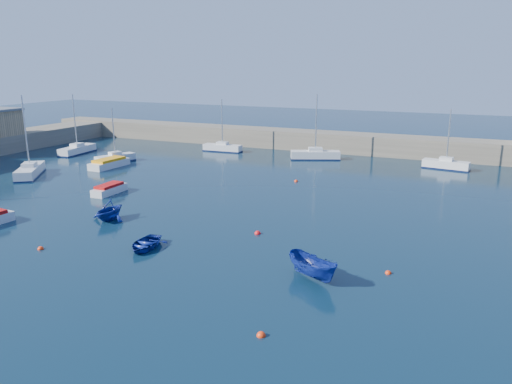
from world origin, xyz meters
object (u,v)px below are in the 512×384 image
at_px(sailboat_4, 77,150).
at_px(motorboat_2, 109,163).
at_px(dinghy_left, 109,210).
at_px(sailboat_5, 222,148).
at_px(dinghy_center, 145,244).
at_px(motorboat_1, 109,189).
at_px(sailboat_3, 115,158).
at_px(sailboat_6, 315,155).
at_px(sailboat_7, 446,164).
at_px(dinghy_right, 313,268).
at_px(sailboat_2, 30,171).

relative_size(sailboat_4, motorboat_2, 1.50).
bearing_deg(motorboat_2, dinghy_left, -47.63).
height_order(sailboat_5, dinghy_center, sailboat_5).
bearing_deg(motorboat_1, sailboat_5, 91.54).
height_order(motorboat_2, dinghy_center, motorboat_2).
distance_m(sailboat_3, sailboat_6, 25.52).
height_order(sailboat_7, dinghy_right, sailboat_7).
height_order(motorboat_1, motorboat_2, motorboat_2).
distance_m(sailboat_2, dinghy_right, 39.33).
relative_size(dinghy_left, dinghy_right, 0.85).
bearing_deg(dinghy_right, sailboat_7, 22.00).
relative_size(dinghy_center, dinghy_right, 0.87).
bearing_deg(sailboat_5, dinghy_right, -148.33).
height_order(sailboat_3, dinghy_center, sailboat_3).
xyz_separation_m(sailboat_4, dinghy_center, (30.64, -26.17, -0.23)).
bearing_deg(sailboat_7, sailboat_6, 99.84).
height_order(sailboat_5, motorboat_1, sailboat_5).
bearing_deg(dinghy_center, motorboat_1, 129.28).
bearing_deg(sailboat_3, sailboat_7, 38.17).
distance_m(sailboat_3, sailboat_4, 9.32).
distance_m(sailboat_7, dinghy_center, 39.63).
relative_size(sailboat_3, motorboat_2, 1.25).
xyz_separation_m(sailboat_2, dinghy_left, (18.76, -9.12, 0.24)).
distance_m(sailboat_4, motorboat_1, 24.25).
relative_size(sailboat_2, dinghy_center, 2.72).
bearing_deg(dinghy_left, sailboat_6, 76.19).
relative_size(sailboat_2, dinghy_right, 2.37).
distance_m(motorboat_1, dinghy_right, 26.15).
distance_m(sailboat_4, sailboat_7, 48.22).
distance_m(sailboat_3, motorboat_2, 3.20).
bearing_deg(dinghy_right, sailboat_4, 87.76).
xyz_separation_m(motorboat_2, dinghy_center, (20.32, -20.50, -0.18)).
relative_size(sailboat_7, motorboat_1, 1.82).
xyz_separation_m(sailboat_7, dinghy_center, (-16.56, -36.00, -0.24)).
distance_m(sailboat_2, sailboat_5, 25.77).
bearing_deg(dinghy_center, sailboat_3, 123.84).
bearing_deg(motorboat_2, sailboat_3, 118.84).
relative_size(sailboat_4, sailboat_6, 0.97).
bearing_deg(dinghy_left, sailboat_2, 152.81).
bearing_deg(dinghy_right, motorboat_1, 95.24).
distance_m(sailboat_6, motorboat_2, 25.84).
distance_m(sailboat_4, sailboat_5, 20.02).
xyz_separation_m(sailboat_7, dinghy_left, (-22.99, -31.94, 0.26)).
height_order(sailboat_6, dinghy_left, sailboat_6).
bearing_deg(sailboat_3, motorboat_2, -43.41).
distance_m(sailboat_2, motorboat_2, 8.79).
bearing_deg(sailboat_6, dinghy_right, 174.14).
relative_size(motorboat_2, dinghy_left, 1.70).
distance_m(motorboat_2, dinghy_left, 21.53).
bearing_deg(dinghy_center, sailboat_6, 79.91).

